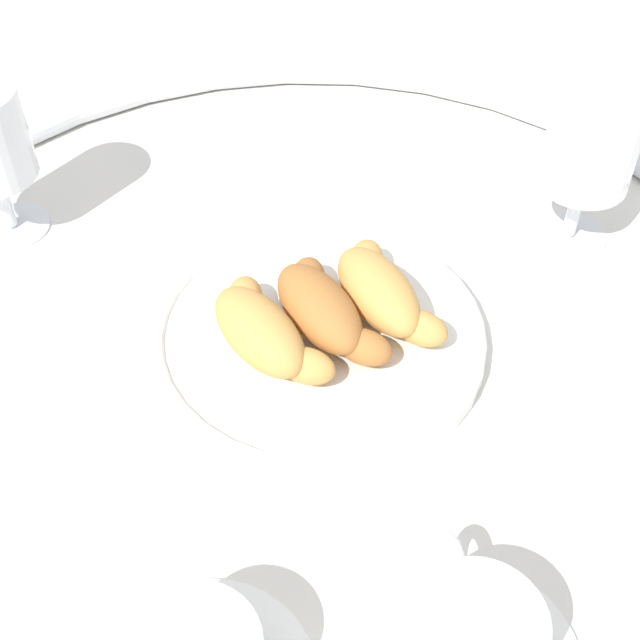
{
  "coord_description": "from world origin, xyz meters",
  "views": [
    {
      "loc": [
        0.45,
        -0.11,
        0.51
      ],
      "look_at": [
        0.0,
        0.01,
        0.03
      ],
      "focal_mm": 49.08,
      "sensor_mm": 36.0,
      "label": 1
    }
  ],
  "objects_px": {
    "pastry_plate": "(320,338)",
    "croissant_extra": "(382,291)",
    "croissant_small": "(324,311)",
    "juice_glass_right": "(590,151)",
    "croissant_large": "(263,331)"
  },
  "relations": [
    {
      "from": "croissant_small",
      "to": "juice_glass_right",
      "type": "xyz_separation_m",
      "value": [
        -0.07,
        0.25,
        0.05
      ]
    },
    {
      "from": "pastry_plate",
      "to": "croissant_small",
      "type": "height_order",
      "value": "croissant_small"
    },
    {
      "from": "croissant_small",
      "to": "croissant_extra",
      "type": "bearing_deg",
      "value": 100.22
    },
    {
      "from": "croissant_extra",
      "to": "juice_glass_right",
      "type": "xyz_separation_m",
      "value": [
        -0.06,
        0.2,
        0.05
      ]
    },
    {
      "from": "croissant_large",
      "to": "juice_glass_right",
      "type": "bearing_deg",
      "value": 105.01
    },
    {
      "from": "pastry_plate",
      "to": "croissant_small",
      "type": "distance_m",
      "value": 0.03
    },
    {
      "from": "pastry_plate",
      "to": "juice_glass_right",
      "type": "distance_m",
      "value": 0.27
    },
    {
      "from": "pastry_plate",
      "to": "croissant_extra",
      "type": "relative_size",
      "value": 1.95
    },
    {
      "from": "pastry_plate",
      "to": "croissant_large",
      "type": "distance_m",
      "value": 0.05
    },
    {
      "from": "croissant_extra",
      "to": "juice_glass_right",
      "type": "distance_m",
      "value": 0.21
    },
    {
      "from": "juice_glass_right",
      "to": "croissant_large",
      "type": "bearing_deg",
      "value": -74.99
    },
    {
      "from": "croissant_small",
      "to": "juice_glass_right",
      "type": "bearing_deg",
      "value": 105.97
    },
    {
      "from": "pastry_plate",
      "to": "croissant_small",
      "type": "relative_size",
      "value": 1.98
    },
    {
      "from": "pastry_plate",
      "to": "juice_glass_right",
      "type": "xyz_separation_m",
      "value": [
        -0.07,
        0.25,
        0.08
      ]
    },
    {
      "from": "croissant_small",
      "to": "croissant_extra",
      "type": "xyz_separation_m",
      "value": [
        -0.01,
        0.05,
        0.0
      ]
    }
  ]
}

